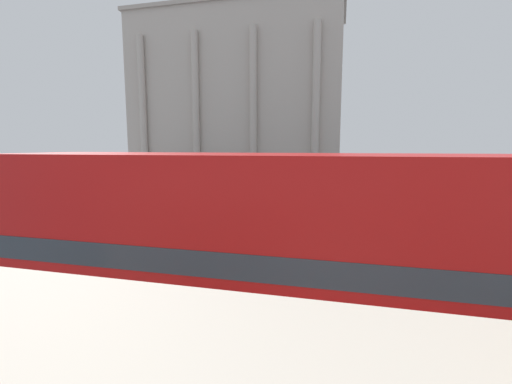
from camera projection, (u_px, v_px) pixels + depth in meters
double_decker_bus at (275, 253)px, 6.66m from camera, size 11.09×2.76×4.36m
plaza_building_left at (238, 98)px, 48.62m from camera, size 29.05×13.08×22.71m
traffic_light_near at (250, 193)px, 14.91m from camera, size 0.42×0.24×3.80m
traffic_light_mid at (420, 181)px, 19.24m from camera, size 0.42×0.24×3.92m
traffic_light_far at (364, 173)px, 25.09m from camera, size 0.42×0.24×3.94m
pedestrian_black at (317, 197)px, 23.84m from camera, size 0.32×0.32×1.70m
pedestrian_olive at (363, 206)px, 20.11m from camera, size 0.32×0.32×1.74m
pedestrian_grey at (252, 198)px, 23.79m from camera, size 0.32×0.32×1.64m
pedestrian_blue at (507, 231)px, 14.48m from camera, size 0.32×0.32×1.68m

